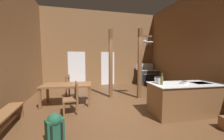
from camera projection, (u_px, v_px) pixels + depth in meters
ground_plane at (124, 111)px, 4.32m from camera, size 7.69×9.15×0.10m
wall_back at (102, 49)px, 8.22m from camera, size 7.69×0.14×4.51m
wall_right at (214, 42)px, 4.93m from camera, size 0.14×9.15×4.51m
glazed_door_back_left at (77, 69)px, 7.89m from camera, size 1.00×0.01×2.05m
glazed_panel_back_right at (108, 68)px, 8.34m from camera, size 0.84×0.01×2.05m
kitchen_island at (186, 99)px, 3.95m from camera, size 2.21×1.09×0.93m
stove_range at (147, 77)px, 8.38m from camera, size 1.17×0.86×1.32m
support_post_with_pot_rack at (141, 61)px, 5.43m from camera, size 0.64×0.24×2.86m
support_post_center at (111, 64)px, 5.56m from camera, size 0.14×0.14×2.86m
dining_table at (67, 86)px, 4.76m from camera, size 1.77×1.03×0.74m
ladderback_chair_near_window at (71, 87)px, 5.65m from camera, size 0.54×0.54×0.95m
ladderback_chair_by_post at (72, 99)px, 3.99m from camera, size 0.48×0.48×0.95m
bench_along_left_wall at (2, 120)px, 2.90m from camera, size 0.44×1.71×0.44m
backpack at (55, 127)px, 2.61m from camera, size 0.38×0.38×0.60m
stockpot_on_counter at (159, 80)px, 3.91m from camera, size 0.30×0.23×0.19m
mixing_bowl_on_counter at (184, 82)px, 3.85m from camera, size 0.21×0.21×0.08m
bottle_tall_on_counter at (162, 80)px, 3.67m from camera, size 0.07×0.07×0.33m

